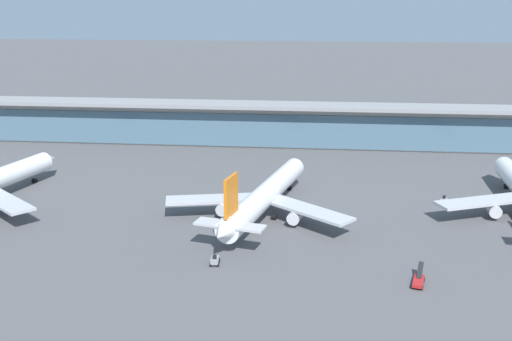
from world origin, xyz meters
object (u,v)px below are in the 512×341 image
(airliner_centre_stand, at_px, (264,196))
(service_truck_under_wing_red, at_px, (419,280))
(service_truck_mid_apron_grey, at_px, (444,200))
(service_truck_near_nose_grey, at_px, (215,260))

(airliner_centre_stand, bearing_deg, service_truck_under_wing_red, -46.22)
(airliner_centre_stand, xyz_separation_m, service_truck_mid_apron_grey, (43.77, 13.50, -4.07))
(service_truck_mid_apron_grey, bearing_deg, service_truck_near_nose_grey, -140.97)
(airliner_centre_stand, relative_size, service_truck_near_nose_grey, 19.79)
(airliner_centre_stand, relative_size, service_truck_under_wing_red, 8.42)
(service_truck_under_wing_red, xyz_separation_m, service_truck_mid_apron_grey, (12.99, 45.63, 0.07))
(service_truck_mid_apron_grey, bearing_deg, airliner_centre_stand, -162.85)
(airliner_centre_stand, distance_m, service_truck_near_nose_grey, 28.80)
(service_truck_near_nose_grey, distance_m, service_truck_mid_apron_grey, 65.33)
(airliner_centre_stand, height_order, service_truck_under_wing_red, airliner_centre_stand)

